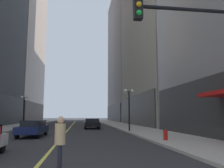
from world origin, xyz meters
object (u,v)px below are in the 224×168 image
(car_black, at_px, (92,123))
(street_lamp_right_mid, at_px, (129,100))
(fire_hydrant_right, at_px, (166,136))
(pedestrian_in_tan_trench, at_px, (60,139))
(car_navy, at_px, (33,128))
(traffic_light_near_right, at_px, (203,53))
(street_lamp_left_far, at_px, (24,104))

(car_black, relative_size, street_lamp_right_mid, 1.01)
(street_lamp_right_mid, distance_m, fire_hydrant_right, 9.29)
(pedestrian_in_tan_trench, relative_size, street_lamp_right_mid, 0.38)
(car_navy, xyz_separation_m, street_lamp_right_mid, (8.77, 3.58, 2.54))
(pedestrian_in_tan_trench, bearing_deg, car_navy, 104.66)
(car_navy, height_order, traffic_light_near_right, traffic_light_near_right)
(traffic_light_near_right, distance_m, street_lamp_right_mid, 16.60)
(street_lamp_left_far, bearing_deg, traffic_light_near_right, -66.25)
(car_black, xyz_separation_m, street_lamp_right_mid, (3.45, -7.16, 2.54))
(street_lamp_left_far, relative_size, street_lamp_right_mid, 1.00)
(car_black, bearing_deg, traffic_light_near_right, -84.22)
(car_navy, distance_m, car_black, 11.99)
(car_black, height_order, fire_hydrant_right, car_black)
(car_black, height_order, pedestrian_in_tan_trench, pedestrian_in_tan_trench)
(pedestrian_in_tan_trench, distance_m, street_lamp_left_far, 27.02)
(car_black, relative_size, traffic_light_near_right, 0.79)
(street_lamp_left_far, bearing_deg, street_lamp_right_mid, -38.39)
(car_navy, relative_size, street_lamp_left_far, 1.01)
(pedestrian_in_tan_trench, xyz_separation_m, traffic_light_near_right, (4.53, -0.76, 2.75))
(car_navy, relative_size, pedestrian_in_tan_trench, 2.64)
(fire_hydrant_right, bearing_deg, car_black, 103.88)
(car_black, bearing_deg, pedestrian_in_tan_trench, -95.30)
(car_navy, distance_m, pedestrian_in_tan_trench, 12.63)
(traffic_light_near_right, distance_m, fire_hydrant_right, 8.56)
(car_black, bearing_deg, car_navy, -116.37)
(car_black, xyz_separation_m, traffic_light_near_right, (2.40, -23.71, 3.02))
(car_black, height_order, street_lamp_right_mid, street_lamp_right_mid)
(pedestrian_in_tan_trench, bearing_deg, street_lamp_left_far, 105.56)
(pedestrian_in_tan_trench, height_order, traffic_light_near_right, traffic_light_near_right)
(traffic_light_near_right, bearing_deg, car_navy, 120.77)
(traffic_light_near_right, distance_m, street_lamp_left_far, 29.17)
(traffic_light_near_right, bearing_deg, car_black, 95.78)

